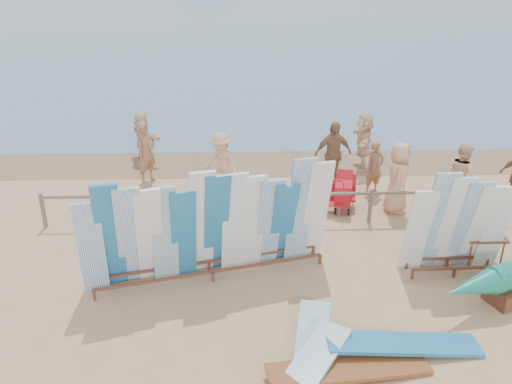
{
  "coord_description": "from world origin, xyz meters",
  "views": [
    {
      "loc": [
        -1.19,
        -8.88,
        6.38
      ],
      "look_at": [
        -0.83,
        2.72,
        1.0
      ],
      "focal_mm": 38.0,
      "sensor_mm": 36.0,
      "label": 1
    }
  ],
  "objects_px": {
    "flat_board_a": "(311,361)",
    "beachgoer_1": "(146,152)",
    "main_surfboard_rack": "(210,228)",
    "beachgoer_3": "(221,163)",
    "beachgoer_6": "(398,178)",
    "beachgoer_11": "(143,136)",
    "flat_board_c": "(349,375)",
    "beachgoer_5": "(364,142)",
    "flat_board_d": "(402,352)",
    "beach_chair_right": "(345,199)",
    "stroller": "(343,195)",
    "side_surfboard_rack": "(457,227)",
    "beachgoer_8": "(461,175)",
    "beach_chair_left": "(331,204)",
    "beachgoer_7": "(375,168)",
    "vendor_table": "(482,248)",
    "beachgoer_4": "(333,154)"
  },
  "relations": [
    {
      "from": "flat_board_a",
      "to": "beachgoer_1",
      "type": "height_order",
      "value": "beachgoer_1"
    },
    {
      "from": "main_surfboard_rack",
      "to": "stroller",
      "type": "relative_size",
      "value": 5.02
    },
    {
      "from": "stroller",
      "to": "beachgoer_8",
      "type": "bearing_deg",
      "value": 14.93
    },
    {
      "from": "beach_chair_right",
      "to": "stroller",
      "type": "distance_m",
      "value": 0.22
    },
    {
      "from": "stroller",
      "to": "beachgoer_4",
      "type": "distance_m",
      "value": 1.69
    },
    {
      "from": "flat_board_c",
      "to": "beachgoer_5",
      "type": "height_order",
      "value": "beachgoer_5"
    },
    {
      "from": "main_surfboard_rack",
      "to": "beachgoer_7",
      "type": "bearing_deg",
      "value": 28.55
    },
    {
      "from": "flat_board_a",
      "to": "beachgoer_4",
      "type": "height_order",
      "value": "beachgoer_4"
    },
    {
      "from": "side_surfboard_rack",
      "to": "beachgoer_11",
      "type": "bearing_deg",
      "value": 136.17
    },
    {
      "from": "beachgoer_11",
      "to": "side_surfboard_rack",
      "type": "bearing_deg",
      "value": -170.14
    },
    {
      "from": "beachgoer_1",
      "to": "beachgoer_3",
      "type": "distance_m",
      "value": 2.27
    },
    {
      "from": "flat_board_c",
      "to": "beachgoer_6",
      "type": "height_order",
      "value": "beachgoer_6"
    },
    {
      "from": "flat_board_d",
      "to": "beachgoer_6",
      "type": "xyz_separation_m",
      "value": [
        1.26,
        5.33,
        0.94
      ]
    },
    {
      "from": "flat_board_c",
      "to": "beachgoer_5",
      "type": "xyz_separation_m",
      "value": [
        2.02,
        8.73,
        0.89
      ]
    },
    {
      "from": "side_surfboard_rack",
      "to": "vendor_table",
      "type": "xyz_separation_m",
      "value": [
        0.79,
        0.35,
        -0.72
      ]
    },
    {
      "from": "side_surfboard_rack",
      "to": "beachgoer_5",
      "type": "distance_m",
      "value": 5.84
    },
    {
      "from": "flat_board_a",
      "to": "beach_chair_right",
      "type": "bearing_deg",
      "value": 85.03
    },
    {
      "from": "main_surfboard_rack",
      "to": "flat_board_c",
      "type": "bearing_deg",
      "value": -65.81
    },
    {
      "from": "vendor_table",
      "to": "beachgoer_3",
      "type": "xyz_separation_m",
      "value": [
        -5.73,
        3.92,
        0.49
      ]
    },
    {
      "from": "stroller",
      "to": "beachgoer_1",
      "type": "height_order",
      "value": "beachgoer_1"
    },
    {
      "from": "beachgoer_5",
      "to": "beachgoer_3",
      "type": "bearing_deg",
      "value": -63.8
    },
    {
      "from": "stroller",
      "to": "beachgoer_4",
      "type": "relative_size",
      "value": 0.53
    },
    {
      "from": "side_surfboard_rack",
      "to": "beach_chair_right",
      "type": "height_order",
      "value": "side_surfboard_rack"
    },
    {
      "from": "beachgoer_5",
      "to": "beachgoer_7",
      "type": "xyz_separation_m",
      "value": [
        -0.07,
        -1.78,
        -0.12
      ]
    },
    {
      "from": "beachgoer_5",
      "to": "flat_board_a",
      "type": "bearing_deg",
      "value": -10.6
    },
    {
      "from": "flat_board_a",
      "to": "beach_chair_right",
      "type": "xyz_separation_m",
      "value": [
        1.6,
        5.75,
        0.25
      ]
    },
    {
      "from": "flat_board_c",
      "to": "main_surfboard_rack",
      "type": "bearing_deg",
      "value": 28.57
    },
    {
      "from": "beachgoer_3",
      "to": "beach_chair_left",
      "type": "bearing_deg",
      "value": 10.56
    },
    {
      "from": "beachgoer_11",
      "to": "beachgoer_6",
      "type": "height_order",
      "value": "beachgoer_6"
    },
    {
      "from": "beachgoer_11",
      "to": "beachgoer_3",
      "type": "relative_size",
      "value": 0.93
    },
    {
      "from": "main_surfboard_rack",
      "to": "beachgoer_6",
      "type": "bearing_deg",
      "value": 17.75
    },
    {
      "from": "flat_board_a",
      "to": "beachgoer_7",
      "type": "xyz_separation_m",
      "value": [
        2.53,
        6.6,
        0.76
      ]
    },
    {
      "from": "beachgoer_6",
      "to": "beachgoer_3",
      "type": "relative_size",
      "value": 1.1
    },
    {
      "from": "vendor_table",
      "to": "beachgoer_7",
      "type": "distance_m",
      "value": 3.99
    },
    {
      "from": "main_surfboard_rack",
      "to": "flat_board_a",
      "type": "distance_m",
      "value": 3.35
    },
    {
      "from": "flat_board_c",
      "to": "beach_chair_left",
      "type": "relative_size",
      "value": 3.29
    },
    {
      "from": "beachgoer_6",
      "to": "flat_board_d",
      "type": "bearing_deg",
      "value": -178.4
    },
    {
      "from": "beach_chair_left",
      "to": "beachgoer_7",
      "type": "xyz_separation_m",
      "value": [
        1.34,
        1.13,
        0.52
      ]
    },
    {
      "from": "beachgoer_6",
      "to": "beachgoer_3",
      "type": "height_order",
      "value": "beachgoer_6"
    },
    {
      "from": "flat_board_d",
      "to": "beachgoer_3",
      "type": "xyz_separation_m",
      "value": [
        -3.26,
        6.69,
        0.85
      ]
    },
    {
      "from": "stroller",
      "to": "beachgoer_8",
      "type": "xyz_separation_m",
      "value": [
        3.08,
        0.13,
        0.47
      ]
    },
    {
      "from": "flat_board_d",
      "to": "beachgoer_7",
      "type": "relative_size",
      "value": 1.77
    },
    {
      "from": "beachgoer_8",
      "to": "beachgoer_7",
      "type": "bearing_deg",
      "value": 52.64
    },
    {
      "from": "beachgoer_6",
      "to": "vendor_table",
      "type": "bearing_deg",
      "value": -139.83
    },
    {
      "from": "beachgoer_1",
      "to": "flat_board_d",
      "type": "bearing_deg",
      "value": -106.56
    },
    {
      "from": "main_surfboard_rack",
      "to": "beachgoer_3",
      "type": "height_order",
      "value": "main_surfboard_rack"
    },
    {
      "from": "beachgoer_1",
      "to": "flat_board_c",
      "type": "bearing_deg",
      "value": -113.72
    },
    {
      "from": "beachgoer_7",
      "to": "side_surfboard_rack",
      "type": "bearing_deg",
      "value": -104.35
    },
    {
      "from": "beachgoer_11",
      "to": "beachgoer_4",
      "type": "relative_size",
      "value": 0.84
    },
    {
      "from": "side_surfboard_rack",
      "to": "flat_board_c",
      "type": "xyz_separation_m",
      "value": [
        -2.7,
        -2.93,
        -1.09
      ]
    }
  ]
}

